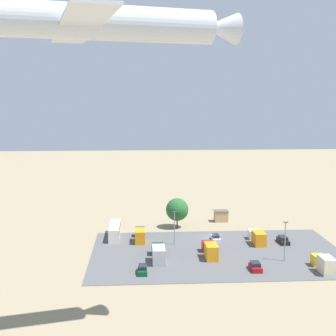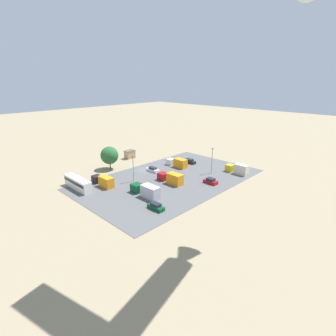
# 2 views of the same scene
# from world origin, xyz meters

# --- Properties ---
(ground_plane) EXTENTS (400.00, 400.00, 0.00)m
(ground_plane) POSITION_xyz_m (0.00, 0.00, 0.00)
(ground_plane) COLOR gray
(parking_lot_surface) EXTENTS (54.86, 33.62, 0.08)m
(parking_lot_surface) POSITION_xyz_m (0.00, 11.82, 0.04)
(parking_lot_surface) COLOR #565659
(parking_lot_surface) RESTS_ON ground
(shed_building) EXTENTS (3.88, 2.75, 3.10)m
(shed_building) POSITION_xyz_m (-5.32, -14.71, 1.56)
(shed_building) COLOR tan
(shed_building) RESTS_ON ground
(bus) EXTENTS (2.45, 11.11, 3.13)m
(bus) POSITION_xyz_m (23.06, -1.37, 1.77)
(bus) COLOR silver
(bus) RESTS_ON ground
(parked_car_0) EXTENTS (1.73, 4.69, 1.49)m
(parked_car_0) POSITION_xyz_m (-0.98, 2.89, 0.70)
(parked_car_0) COLOR silver
(parked_car_0) RESTS_ON ground
(parked_car_1) EXTENTS (1.95, 4.06, 1.62)m
(parked_car_1) POSITION_xyz_m (-5.60, 22.67, 0.75)
(parked_car_1) COLOR maroon
(parked_car_1) RESTS_ON ground
(parked_car_2) EXTENTS (1.74, 4.34, 1.58)m
(parked_car_2) POSITION_xyz_m (16.45, 22.88, 0.74)
(parked_car_2) COLOR #0C4723
(parked_car_2) RESTS_ON ground
(parked_car_3) EXTENTS (1.92, 4.79, 1.61)m
(parked_car_3) POSITION_xyz_m (-16.37, 5.73, 0.75)
(parked_car_3) COLOR black
(parked_car_3) RESTS_ON ground
(parked_truck_0) EXTENTS (2.31, 8.53, 2.97)m
(parked_truck_0) POSITION_xyz_m (16.91, 1.76, 1.44)
(parked_truck_0) COLOR black
(parked_truck_0) RESTS_ON ground
(parked_truck_1) EXTENTS (2.52, 8.14, 3.00)m
(parked_truck_1) POSITION_xyz_m (-10.37, 5.44, 1.45)
(parked_truck_1) COLOR silver
(parked_truck_1) RESTS_ON ground
(parked_truck_2) EXTENTS (2.47, 8.56, 3.13)m
(parked_truck_2) POSITION_xyz_m (2.03, 14.18, 1.51)
(parked_truck_2) COLOR maroon
(parked_truck_2) RESTS_ON ground
(parked_truck_3) EXTENTS (2.39, 7.37, 3.20)m
(parked_truck_3) POSITION_xyz_m (-18.78, 23.97, 1.54)
(parked_truck_3) COLOR gold
(parked_truck_3) RESTS_ON ground
(parked_truck_4) EXTENTS (2.57, 9.26, 3.23)m
(parked_truck_4) POSITION_xyz_m (13.12, 15.83, 1.56)
(parked_truck_4) COLOR #0C4723
(parked_truck_4) RESTS_ON ground
(tree_near_shed) EXTENTS (5.91, 5.91, 7.77)m
(tree_near_shed) POSITION_xyz_m (7.19, -9.30, 4.81)
(tree_near_shed) COLOR brown
(tree_near_shed) RESTS_ON ground
(light_pole_lot_centre) EXTENTS (0.90, 0.28, 8.29)m
(light_pole_lot_centre) POSITION_xyz_m (-12.92, 17.77, 4.65)
(light_pole_lot_centre) COLOR gray
(light_pole_lot_centre) RESTS_ON ground
(light_pole_lot_edge) EXTENTS (0.90, 0.28, 7.80)m
(light_pole_lot_edge) POSITION_xyz_m (9.02, 5.49, 4.41)
(light_pole_lot_edge) COLOR gray
(light_pole_lot_edge) RESTS_ON ground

